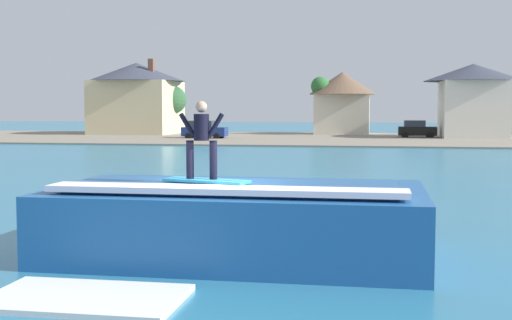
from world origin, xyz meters
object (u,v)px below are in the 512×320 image
at_px(tree_short_bushy, 172,100).
at_px(house_small_cottage, 342,98).
at_px(surfboard, 206,181).
at_px(car_far_shore, 417,129).
at_px(surfer, 202,136).
at_px(tree_tall_bare, 320,88).
at_px(house_with_chimney, 137,96).
at_px(wave_crest, 238,220).
at_px(car_near_shore, 204,130).
at_px(house_gabled_white, 473,96).

bearing_deg(tree_short_bushy, house_small_cottage, 5.46).
relative_size(surfboard, house_small_cottage, 0.25).
bearing_deg(house_small_cottage, car_far_shore, -41.02).
bearing_deg(surfer, tree_tall_bare, 92.36).
distance_m(surfer, house_with_chimney, 66.29).
relative_size(tree_tall_bare, tree_short_bushy, 1.17).
height_order(wave_crest, tree_short_bushy, tree_short_bushy).
xyz_separation_m(house_small_cottage, tree_short_bushy, (-19.54, -1.87, -0.22)).
relative_size(surfer, house_small_cottage, 0.21).
bearing_deg(surfer, car_near_shore, 104.23).
bearing_deg(surfboard, car_far_shore, 82.52).
distance_m(surfer, car_near_shore, 53.93).
distance_m(surfer, house_gabled_white, 59.88).
height_order(car_near_shore, car_far_shore, same).
relative_size(surfboard, car_far_shore, 0.50).
bearing_deg(tree_short_bushy, wave_crest, -71.87).
bearing_deg(wave_crest, surfer, -138.93).
height_order(house_gabled_white, tree_tall_bare, house_gabled_white).
height_order(car_near_shore, house_gabled_white, house_gabled_white).
height_order(car_far_shore, house_gabled_white, house_gabled_white).
relative_size(house_with_chimney, tree_short_bushy, 1.95).
distance_m(surfer, tree_tall_bare, 63.91).
bearing_deg(car_far_shore, surfer, -97.60).
bearing_deg(surfer, car_far_shore, 82.40).
height_order(surfer, house_gabled_white, house_gabled_white).
relative_size(car_near_shore, tree_short_bushy, 0.77).
bearing_deg(surfboard, house_gabled_white, 77.32).
bearing_deg(car_near_shore, surfer, -75.77).
xyz_separation_m(surfboard, house_gabled_white, (13.14, 58.44, 2.62)).
bearing_deg(house_small_cottage, tree_tall_bare, -158.51).
relative_size(house_small_cottage, tree_short_bushy, 1.34).
distance_m(car_far_shore, house_small_cottage, 11.00).
relative_size(wave_crest, surfer, 4.88).
distance_m(wave_crest, car_far_shore, 57.72).
relative_size(surfer, tree_tall_bare, 0.25).
xyz_separation_m(surfer, tree_tall_bare, (-2.63, 63.80, 2.70)).
xyz_separation_m(surfer, house_gabled_white, (13.26, 58.37, 1.69)).
bearing_deg(house_with_chimney, car_near_shore, -42.70).
xyz_separation_m(surfboard, house_small_cottage, (-0.31, 64.82, 2.53)).
distance_m(house_small_cottage, tree_tall_bare, 2.84).
bearing_deg(house_small_cottage, car_near_shore, -136.22).
xyz_separation_m(car_far_shore, house_gabled_white, (5.53, 0.50, 3.38)).
height_order(wave_crest, house_with_chimney, house_with_chimney).
bearing_deg(surfer, wave_crest, 41.07).
distance_m(house_gabled_white, house_small_cottage, 14.90).
bearing_deg(car_far_shore, car_near_shore, -165.01).
bearing_deg(wave_crest, car_near_shore, 105.07).
bearing_deg(house_gabled_white, house_small_cottage, 154.60).
height_order(wave_crest, house_small_cottage, house_small_cottage).
relative_size(car_near_shore, car_far_shore, 1.15).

